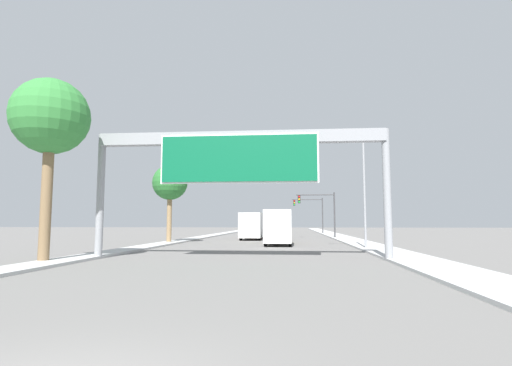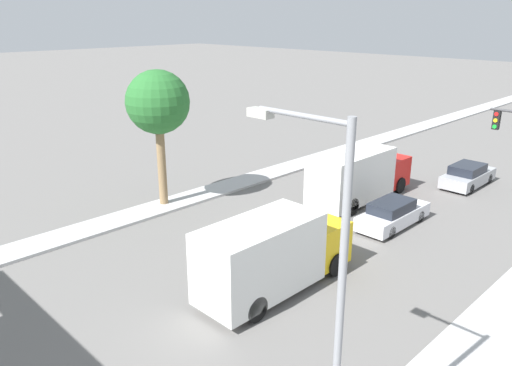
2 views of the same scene
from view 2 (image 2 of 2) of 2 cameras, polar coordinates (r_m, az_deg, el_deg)
The scene contains 7 objects.
median_strip_left at distance 47.90m, azimuth 15.45°, elevation 5.26°, with size 2.00×120.00×0.15m.
car_far_left at distance 35.21m, azimuth 23.04°, elevation 0.79°, with size 1.84×4.62×1.46m.
car_near_left at distance 27.18m, azimuth 15.36°, elevation -3.42°, with size 1.73×4.79×1.43m.
truck_box_primary at distance 19.89m, azimuth 1.88°, elevation -8.15°, with size 2.38×7.21×3.15m.
truck_box_secondary at distance 30.11m, azimuth 11.61°, elevation 0.90°, with size 2.47×7.77×3.15m.
palm_tree_background at distance 28.18m, azimuth -11.15°, elevation 8.88°, with size 3.53×3.53×7.84m.
street_lamp_right at distance 11.00m, azimuth 8.28°, elevation -10.76°, with size 2.81×0.28×8.76m.
Camera 2 is at (13.87, 19.23, 10.54)m, focal length 35.00 mm.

